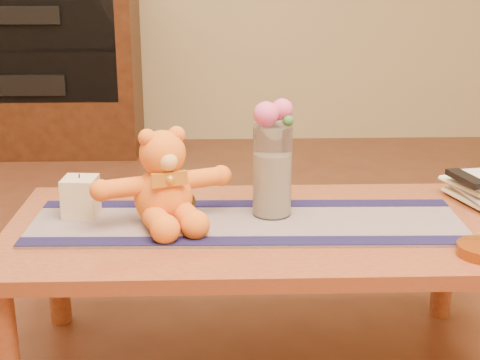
{
  "coord_description": "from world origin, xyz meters",
  "views": [
    {
      "loc": [
        -0.11,
        -1.82,
        1.16
      ],
      "look_at": [
        -0.05,
        0.0,
        0.58
      ],
      "focal_mm": 52.19,
      "sensor_mm": 36.0,
      "label": 1
    }
  ],
  "objects_px": {
    "book_bottom": "(462,201)",
    "tv_remote": "(466,179)",
    "pillar_candle": "(81,197)",
    "glass_vase": "(272,171)",
    "bronze_ball": "(184,202)",
    "teddy_bear": "(163,178)"
  },
  "relations": [
    {
      "from": "bronze_ball",
      "to": "teddy_bear",
      "type": "bearing_deg",
      "value": -132.8
    },
    {
      "from": "teddy_bear",
      "to": "tv_remote",
      "type": "height_order",
      "value": "teddy_bear"
    },
    {
      "from": "pillar_candle",
      "to": "tv_remote",
      "type": "bearing_deg",
      "value": 3.45
    },
    {
      "from": "bronze_ball",
      "to": "tv_remote",
      "type": "bearing_deg",
      "value": 4.16
    },
    {
      "from": "glass_vase",
      "to": "bronze_ball",
      "type": "distance_m",
      "value": 0.27
    },
    {
      "from": "tv_remote",
      "to": "pillar_candle",
      "type": "bearing_deg",
      "value": 170.46
    },
    {
      "from": "book_bottom",
      "to": "tv_remote",
      "type": "relative_size",
      "value": 1.39
    },
    {
      "from": "pillar_candle",
      "to": "glass_vase",
      "type": "relative_size",
      "value": 0.43
    },
    {
      "from": "glass_vase",
      "to": "tv_remote",
      "type": "xyz_separation_m",
      "value": [
        0.58,
        0.08,
        -0.05
      ]
    },
    {
      "from": "bronze_ball",
      "to": "book_bottom",
      "type": "xyz_separation_m",
      "value": [
        0.83,
        0.07,
        -0.03
      ]
    },
    {
      "from": "teddy_bear",
      "to": "pillar_candle",
      "type": "xyz_separation_m",
      "value": [
        -0.24,
        0.05,
        -0.07
      ]
    },
    {
      "from": "glass_vase",
      "to": "tv_remote",
      "type": "distance_m",
      "value": 0.59
    },
    {
      "from": "glass_vase",
      "to": "teddy_bear",
      "type": "bearing_deg",
      "value": -172.25
    },
    {
      "from": "glass_vase",
      "to": "book_bottom",
      "type": "height_order",
      "value": "glass_vase"
    },
    {
      "from": "pillar_candle",
      "to": "bronze_ball",
      "type": "height_order",
      "value": "pillar_candle"
    },
    {
      "from": "teddy_bear",
      "to": "pillar_candle",
      "type": "relative_size",
      "value": 3.33
    },
    {
      "from": "bronze_ball",
      "to": "tv_remote",
      "type": "distance_m",
      "value": 0.84
    },
    {
      "from": "pillar_candle",
      "to": "bronze_ball",
      "type": "relative_size",
      "value": 1.67
    },
    {
      "from": "glass_vase",
      "to": "book_bottom",
      "type": "bearing_deg",
      "value": 8.53
    },
    {
      "from": "book_bottom",
      "to": "pillar_candle",
      "type": "bearing_deg",
      "value": 167.96
    },
    {
      "from": "teddy_bear",
      "to": "bronze_ball",
      "type": "xyz_separation_m",
      "value": [
        0.05,
        0.06,
        -0.09
      ]
    },
    {
      "from": "glass_vase",
      "to": "book_bottom",
      "type": "distance_m",
      "value": 0.6
    }
  ]
}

